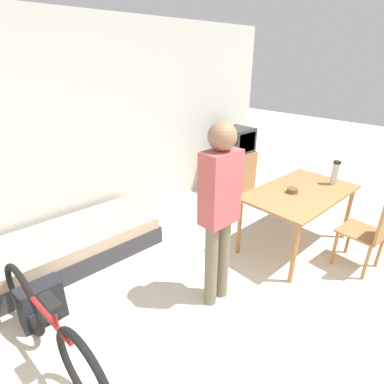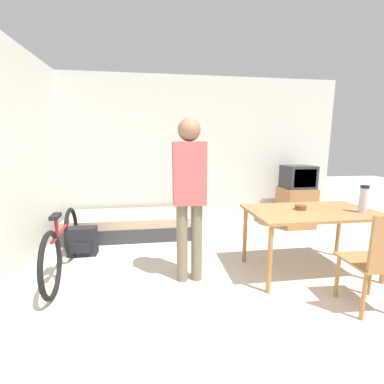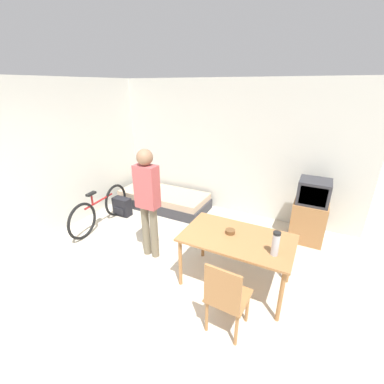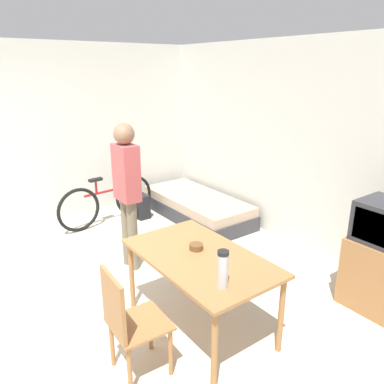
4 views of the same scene
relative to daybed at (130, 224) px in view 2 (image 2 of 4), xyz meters
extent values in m
cube|color=silver|center=(1.10, 0.55, 1.17)|extent=(5.55, 0.06, 2.70)
cube|color=#333338|center=(0.00, 0.00, -0.07)|extent=(2.00, 0.88, 0.22)
cube|color=tan|center=(0.00, 0.00, 0.11)|extent=(1.94, 0.85, 0.14)
cube|color=#9E6B3D|center=(2.98, 0.05, 0.18)|extent=(0.55, 0.54, 0.72)
cube|color=#2D2D33|center=(2.98, 0.05, 0.74)|extent=(0.50, 0.47, 0.40)
cube|color=black|center=(2.98, -0.18, 0.74)|extent=(0.41, 0.01, 0.31)
cube|color=#9E6B3D|center=(2.20, -1.61, 0.56)|extent=(1.42, 0.84, 0.03)
cylinder|color=#9E6B3D|center=(1.55, -1.97, 0.18)|extent=(0.05, 0.05, 0.72)
cylinder|color=#9E6B3D|center=(1.55, -1.25, 0.18)|extent=(0.05, 0.05, 0.72)
cylinder|color=#9E6B3D|center=(2.85, -1.25, 0.18)|extent=(0.05, 0.05, 0.72)
cube|color=#9E6B3D|center=(2.35, -2.31, 0.27)|extent=(0.45, 0.45, 0.02)
cylinder|color=#9E6B3D|center=(2.53, -2.14, 0.04)|extent=(0.04, 0.04, 0.43)
cylinder|color=#9E6B3D|center=(2.18, -2.13, 0.04)|extent=(0.04, 0.04, 0.43)
cylinder|color=#9E6B3D|center=(2.17, -2.47, 0.04)|extent=(0.04, 0.04, 0.43)
torus|color=black|center=(-0.69, -0.78, 0.16)|extent=(0.12, 0.67, 0.67)
torus|color=black|center=(-0.59, -1.73, 0.16)|extent=(0.12, 0.67, 0.67)
cylinder|color=maroon|center=(-0.64, -1.26, 0.34)|extent=(0.11, 0.75, 0.04)
cylinder|color=maroon|center=(-0.62, -1.43, 0.44)|extent=(0.04, 0.04, 0.20)
cube|color=black|center=(-0.62, -1.43, 0.56)|extent=(0.10, 0.21, 0.04)
cylinder|color=#6B604C|center=(0.71, -1.60, 0.26)|extent=(0.12, 0.12, 0.87)
cylinder|color=#6B604C|center=(0.87, -1.60, 0.26)|extent=(0.12, 0.12, 0.87)
cube|color=#B24C4C|center=(0.79, -1.60, 1.01)|extent=(0.34, 0.20, 0.65)
sphere|color=#846047|center=(0.79, -1.60, 1.46)|extent=(0.23, 0.23, 0.23)
cylinder|color=#B7B7BC|center=(2.69, -1.77, 0.72)|extent=(0.08, 0.08, 0.30)
cylinder|color=black|center=(2.69, -1.77, 0.86)|extent=(0.09, 0.09, 0.03)
cylinder|color=brown|center=(2.08, -1.56, 0.60)|extent=(0.13, 0.13, 0.05)
cube|color=black|center=(-0.57, -0.74, 0.02)|extent=(0.37, 0.19, 0.39)
cube|color=black|center=(-0.57, -0.85, -0.04)|extent=(0.26, 0.03, 0.14)
camera|label=1|loc=(-0.93, -3.15, 2.01)|focal=28.00mm
camera|label=2|loc=(0.45, -4.23, 1.30)|focal=24.00mm
camera|label=3|loc=(2.97, -4.39, 2.39)|focal=24.00mm
camera|label=4|loc=(4.55, -3.41, 2.16)|focal=35.00mm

